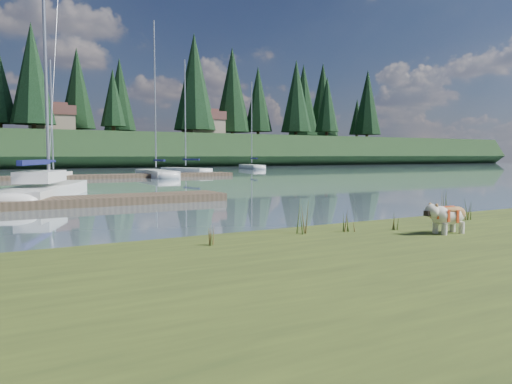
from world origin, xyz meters
TOP-DOWN VIEW (x-y plane):
  - ground at (0.00, 30.00)m, footprint 200.00×200.00m
  - bank at (0.00, -6.00)m, footprint 60.00×9.00m
  - ridge at (0.00, 73.00)m, footprint 200.00×20.00m
  - bulldog at (2.88, -3.63)m, footprint 0.97×0.46m
  - sailboat_main at (-2.01, 13.41)m, footprint 5.29×9.66m
  - dock_near at (-4.00, 9.00)m, footprint 16.00×2.00m
  - dock_far at (2.00, 30.00)m, footprint 26.00×2.20m
  - sailboat_bg_2 at (0.54, 29.39)m, footprint 3.62×5.55m
  - sailboat_bg_3 at (8.70, 31.44)m, footprint 2.37×9.07m
  - sailboat_bg_4 at (13.46, 36.99)m, footprint 3.17×7.76m
  - sailboat_bg_5 at (27.45, 47.99)m, footprint 3.32×8.20m
  - weed_0 at (0.47, -2.28)m, footprint 0.17×0.14m
  - weed_1 at (1.38, -2.54)m, footprint 0.17×0.14m
  - weed_2 at (3.91, -2.72)m, footprint 0.17×0.14m
  - weed_3 at (-1.53, -2.53)m, footprint 0.17×0.14m
  - weed_4 at (2.41, -2.80)m, footprint 0.17×0.14m
  - weed_5 at (4.90, -2.51)m, footprint 0.17×0.14m
  - mud_lip at (0.00, -1.60)m, footprint 60.00×0.50m
  - conifer_4 at (3.00, 66.00)m, footprint 6.16×6.16m
  - conifer_5 at (15.00, 70.00)m, footprint 3.96×3.96m
  - conifer_6 at (28.00, 68.00)m, footprint 7.04×7.04m
  - conifer_7 at (42.00, 71.00)m, footprint 5.28×5.28m
  - conifer_8 at (55.00, 67.00)m, footprint 4.62×4.62m
  - conifer_9 at (68.00, 70.00)m, footprint 5.94×5.94m
  - house_1 at (6.00, 71.00)m, footprint 6.30×5.30m
  - house_2 at (30.00, 69.00)m, footprint 6.30×5.30m

SIDE VIEW (x-z plane):
  - ground at x=0.00m, z-range 0.00..0.00m
  - mud_lip at x=0.00m, z-range 0.00..0.14m
  - dock_near at x=-4.00m, z-range 0.00..0.30m
  - dock_far at x=2.00m, z-range 0.00..0.30m
  - bank at x=0.00m, z-range 0.00..0.35m
  - sailboat_bg_5 at x=27.45m, z-range -5.43..6.07m
  - sailboat_bg_3 at x=8.70m, z-range -6.21..6.85m
  - sailboat_bg_4 at x=13.46m, z-range -5.31..5.96m
  - sailboat_bg_2 at x=0.54m, z-range -4.06..4.73m
  - sailboat_main at x=-2.01m, z-range -6.47..7.31m
  - weed_4 at x=2.41m, z-range 0.32..0.72m
  - weed_1 at x=1.38m, z-range 0.32..0.75m
  - weed_3 at x=-1.53m, z-range 0.31..0.79m
  - weed_5 at x=4.90m, z-range 0.31..0.84m
  - weed_0 at x=0.47m, z-range 0.30..0.94m
  - weed_2 at x=3.91m, z-range 0.29..1.07m
  - bulldog at x=2.88m, z-range 0.42..1.00m
  - ridge at x=0.00m, z-range 0.00..5.00m
  - house_1 at x=6.00m, z-range 4.99..9.64m
  - house_2 at x=30.00m, z-range 4.99..9.64m
  - conifer_5 at x=15.00m, z-range 5.65..16.00m
  - conifer_8 at x=55.00m, z-range 5.62..17.40m
  - conifer_7 at x=42.00m, z-range 5.59..18.79m
  - conifer_9 at x=68.00m, z-range 5.55..20.18m
  - conifer_4 at x=3.00m, z-range 5.54..20.64m
  - conifer_6 at x=28.00m, z-range 5.49..22.49m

